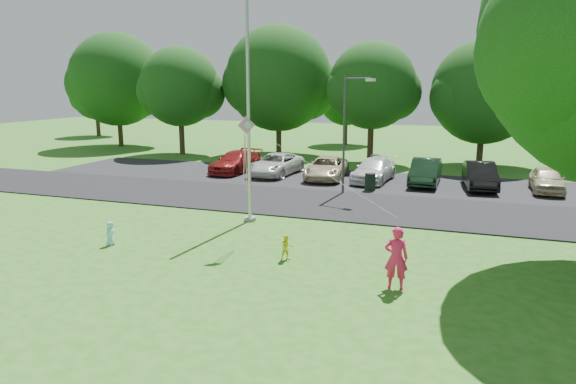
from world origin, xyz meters
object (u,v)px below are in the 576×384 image
(kite, at_px, (249,139))
(woman, at_px, (396,258))
(trash_can, at_px, (370,182))
(child_yellow, at_px, (287,247))
(flagpole, at_px, (249,123))
(street_lamp, at_px, (348,124))
(child_blue, at_px, (110,233))

(kite, bearing_deg, woman, -55.00)
(trash_can, height_order, woman, woman)
(child_yellow, bearing_deg, woman, -55.65)
(flagpole, distance_m, woman, 9.36)
(street_lamp, distance_m, child_yellow, 11.30)
(street_lamp, relative_size, kite, 1.05)
(woman, distance_m, child_blue, 10.34)
(street_lamp, xyz_separation_m, kite, (-1.36, -9.74, 0.17))
(trash_can, xyz_separation_m, woman, (3.11, -13.27, 0.42))
(street_lamp, distance_m, trash_can, 3.57)
(street_lamp, height_order, trash_can, street_lamp)
(street_lamp, bearing_deg, kite, -80.92)
(flagpole, xyz_separation_m, kite, (1.38, -3.14, -0.29))
(child_blue, relative_size, kite, 0.15)
(woman, xyz_separation_m, kite, (-5.49, 2.33, 2.96))
(woman, height_order, kite, kite)
(street_lamp, xyz_separation_m, trash_can, (1.02, 1.20, -3.21))
(child_yellow, height_order, kite, kite)
(flagpole, height_order, woman, flagpole)
(child_blue, height_order, kite, kite)
(child_yellow, xyz_separation_m, kite, (-1.76, 1.08, 3.43))
(street_lamp, height_order, child_yellow, street_lamp)
(woman, height_order, child_blue, woman)
(street_lamp, distance_m, woman, 13.06)
(child_yellow, relative_size, child_blue, 1.00)
(flagpole, height_order, child_yellow, flagpole)
(trash_can, relative_size, child_blue, 1.11)
(woman, relative_size, child_yellow, 2.08)
(street_lamp, height_order, kite, street_lamp)
(trash_can, xyz_separation_m, kite, (-2.38, -10.93, 3.38))
(woman, xyz_separation_m, child_blue, (-10.31, 0.70, -0.48))
(street_lamp, relative_size, child_blue, 6.98)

